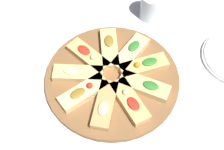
% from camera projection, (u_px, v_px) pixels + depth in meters
% --- Properties ---
extents(ground_plane, '(3.00, 3.00, 0.00)m').
position_uv_depth(ground_plane, '(112.00, 80.00, 0.94)').
color(ground_plane, silver).
extents(serving_board, '(0.40, 0.40, 0.02)m').
position_uv_depth(serving_board, '(112.00, 79.00, 0.93)').
color(serving_board, brown).
rests_on(serving_board, ground_plane).
extents(focaccia_slice_0, '(0.15, 0.11, 0.03)m').
position_uv_depth(focaccia_slice_0, '(109.00, 48.00, 0.97)').
color(focaccia_slice_0, '#DBB775').
rests_on(focaccia_slice_0, serving_board).
extents(focaccia_slice_1, '(0.10, 0.16, 0.04)m').
position_uv_depth(focaccia_slice_1, '(88.00, 56.00, 0.95)').
color(focaccia_slice_1, tan).
rests_on(focaccia_slice_1, serving_board).
extents(focaccia_slice_2, '(0.10, 0.16, 0.03)m').
position_uv_depth(focaccia_slice_2, '(78.00, 74.00, 0.92)').
color(focaccia_slice_2, '#DBB775').
rests_on(focaccia_slice_2, serving_board).
extents(focaccia_slice_3, '(0.15, 0.12, 0.04)m').
position_uv_depth(focaccia_slice_3, '(83.00, 92.00, 0.88)').
color(focaccia_slice_3, '#E5C689').
rests_on(focaccia_slice_3, serving_board).
extents(focaccia_slice_4, '(0.15, 0.08, 0.03)m').
position_uv_depth(focaccia_slice_4, '(105.00, 105.00, 0.86)').
color(focaccia_slice_4, tan).
rests_on(focaccia_slice_4, serving_board).
extents(focaccia_slice_5, '(0.13, 0.15, 0.04)m').
position_uv_depth(focaccia_slice_5, '(130.00, 101.00, 0.87)').
color(focaccia_slice_5, tan).
rests_on(focaccia_slice_5, serving_board).
extents(focaccia_slice_6, '(0.05, 0.15, 0.03)m').
position_uv_depth(focaccia_slice_6, '(144.00, 87.00, 0.89)').
color(focaccia_slice_6, '#DBB775').
rests_on(focaccia_slice_6, serving_board).
extents(focaccia_slice_7, '(0.13, 0.14, 0.04)m').
position_uv_depth(focaccia_slice_7, '(144.00, 66.00, 0.93)').
color(focaccia_slice_7, tan).
rests_on(focaccia_slice_7, serving_board).
extents(focaccia_slice_8, '(0.15, 0.08, 0.03)m').
position_uv_depth(focaccia_slice_8, '(131.00, 52.00, 0.96)').
color(focaccia_slice_8, '#E5C689').
rests_on(focaccia_slice_8, serving_board).
extents(water_glass, '(0.08, 0.08, 0.09)m').
position_uv_depth(water_glass, '(151.00, 6.00, 1.05)').
color(water_glass, silver).
rests_on(water_glass, ground_plane).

